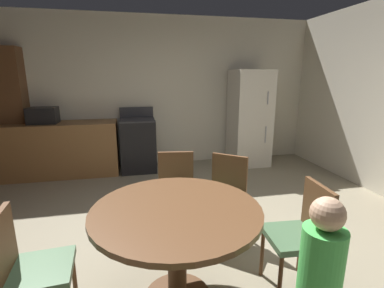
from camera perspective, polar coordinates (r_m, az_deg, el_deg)
The scene contains 13 objects.
ground_plane at distance 2.81m, azimuth 1.87°, elevation -22.63°, with size 14.00×14.00×0.00m, color gray.
wall_back at distance 5.36m, azimuth -6.17°, elevation 10.37°, with size 5.99×0.12×2.70m, color silver.
kitchen_counter at distance 5.22m, azimuth -25.05°, elevation -0.98°, with size 1.86×0.60×0.90m, color olive.
pantry_column at distance 5.49m, azimuth -32.54°, elevation 5.23°, with size 0.44×0.36×2.10m, color brown.
oven_range at distance 5.07m, azimuth -10.86°, elevation -0.09°, with size 0.60×0.60×1.10m.
refrigerator at distance 5.38m, azimuth 11.56°, elevation 5.15°, with size 0.68×0.68×1.76m.
microwave at distance 5.17m, azimuth -27.99°, elevation 5.15°, with size 0.44×0.32×0.26m, color black.
dining_table at distance 2.10m, azimuth -3.14°, elevation -16.65°, with size 1.20×1.20×0.76m.
chair_north at distance 3.01m, azimuth -3.24°, elevation -8.95°, with size 0.45×0.45×0.87m.
chair_northeast at distance 2.93m, azimuth 6.71°, elevation -9.72°, with size 0.56×0.56×0.87m.
chair_west at distance 2.19m, azimuth -30.52°, elevation -20.54°, with size 0.43×0.43×0.87m.
chair_east at distance 2.42m, azimuth 21.43°, elevation -16.01°, with size 0.43×0.43×0.87m.
person_child at distance 1.79m, azimuth 24.24°, elevation -25.01°, with size 0.31×0.31×1.09m.
Camera 1 is at (-0.55, -2.19, 1.67)m, focal length 26.29 mm.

